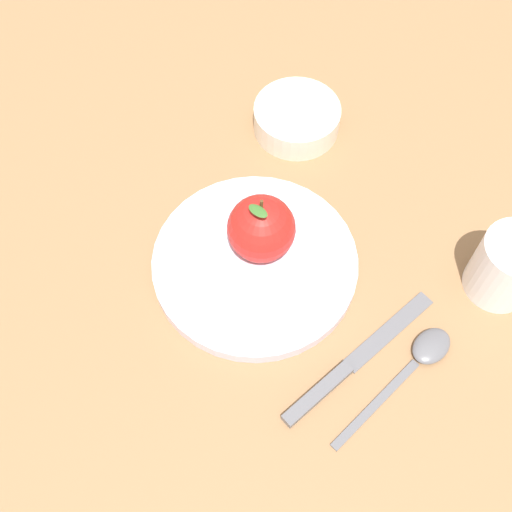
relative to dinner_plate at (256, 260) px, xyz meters
name	(u,v)px	position (x,y,z in m)	size (l,w,h in m)	color
ground_plane	(274,274)	(0.00, 0.02, -0.01)	(2.40, 2.40, 0.00)	olive
dinner_plate	(256,260)	(0.00, 0.00, 0.00)	(0.23, 0.23, 0.02)	silver
apple	(261,229)	(-0.02, 0.00, 0.04)	(0.08, 0.08, 0.09)	#B21E19
side_bowl	(297,116)	(-0.21, -0.03, 0.01)	(0.11, 0.11, 0.04)	silver
cup	(509,265)	(-0.07, 0.26, 0.04)	(0.07, 0.07, 0.08)	white
knife	(347,368)	(0.08, 0.13, -0.01)	(0.20, 0.11, 0.01)	#59595E
spoon	(419,359)	(0.05, 0.20, 0.00)	(0.17, 0.09, 0.01)	#59595E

